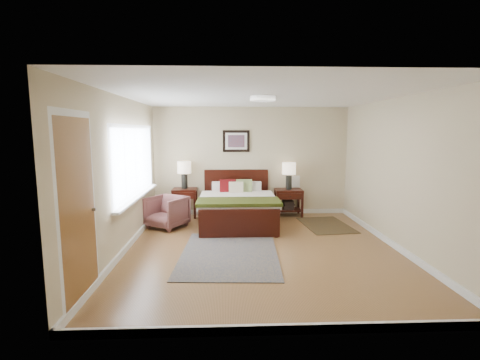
{
  "coord_description": "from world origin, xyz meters",
  "views": [
    {
      "loc": [
        -0.59,
        -5.58,
        1.95
      ],
      "look_at": [
        -0.33,
        0.79,
        1.05
      ],
      "focal_mm": 26.0,
      "sensor_mm": 36.0,
      "label": 1
    }
  ],
  "objects_px": {
    "lamp_left": "(184,170)",
    "lamp_right": "(289,171)",
    "rug_persian": "(229,254)",
    "nightstand_right": "(288,200)",
    "armchair": "(167,212)",
    "bed": "(238,202)",
    "nightstand_left": "(185,194)"
  },
  "relations": [
    {
      "from": "nightstand_left",
      "to": "lamp_left",
      "type": "xyz_separation_m",
      "value": [
        -0.0,
        0.02,
        0.54
      ]
    },
    {
      "from": "armchair",
      "to": "nightstand_right",
      "type": "bearing_deg",
      "value": 50.0
    },
    {
      "from": "bed",
      "to": "rug_persian",
      "type": "height_order",
      "value": "bed"
    },
    {
      "from": "lamp_right",
      "to": "armchair",
      "type": "distance_m",
      "value": 2.89
    },
    {
      "from": "lamp_left",
      "to": "rug_persian",
      "type": "distance_m",
      "value": 2.91
    },
    {
      "from": "nightstand_right",
      "to": "armchair",
      "type": "height_order",
      "value": "armchair"
    },
    {
      "from": "nightstand_left",
      "to": "lamp_right",
      "type": "height_order",
      "value": "lamp_right"
    },
    {
      "from": "lamp_left",
      "to": "lamp_right",
      "type": "height_order",
      "value": "lamp_left"
    },
    {
      "from": "lamp_left",
      "to": "lamp_right",
      "type": "bearing_deg",
      "value": 0.0
    },
    {
      "from": "lamp_right",
      "to": "armchair",
      "type": "bearing_deg",
      "value": -161.2
    },
    {
      "from": "nightstand_right",
      "to": "lamp_right",
      "type": "bearing_deg",
      "value": 90.0
    },
    {
      "from": "nightstand_right",
      "to": "lamp_right",
      "type": "xyz_separation_m",
      "value": [
        0.0,
        0.01,
        0.66
      ]
    },
    {
      "from": "armchair",
      "to": "bed",
      "type": "bearing_deg",
      "value": 38.66
    },
    {
      "from": "nightstand_right",
      "to": "lamp_left",
      "type": "height_order",
      "value": "lamp_left"
    },
    {
      "from": "lamp_right",
      "to": "armchair",
      "type": "relative_size",
      "value": 0.86
    },
    {
      "from": "lamp_left",
      "to": "nightstand_right",
      "type": "bearing_deg",
      "value": -0.3
    },
    {
      "from": "bed",
      "to": "rug_persian",
      "type": "xyz_separation_m",
      "value": [
        -0.19,
        -1.8,
        -0.48
      ]
    },
    {
      "from": "nightstand_right",
      "to": "lamp_left",
      "type": "distance_m",
      "value": 2.49
    },
    {
      "from": "nightstand_left",
      "to": "rug_persian",
      "type": "relative_size",
      "value": 0.3
    },
    {
      "from": "lamp_right",
      "to": "rug_persian",
      "type": "height_order",
      "value": "lamp_right"
    },
    {
      "from": "nightstand_right",
      "to": "nightstand_left",
      "type": "bearing_deg",
      "value": -179.77
    },
    {
      "from": "nightstand_left",
      "to": "rug_persian",
      "type": "distance_m",
      "value": 2.74
    },
    {
      "from": "bed",
      "to": "nightstand_left",
      "type": "xyz_separation_m",
      "value": [
        -1.18,
        0.7,
        0.04
      ]
    },
    {
      "from": "bed",
      "to": "nightstand_right",
      "type": "relative_size",
      "value": 3.1
    },
    {
      "from": "lamp_right",
      "to": "rug_persian",
      "type": "xyz_separation_m",
      "value": [
        -1.39,
        -2.52,
        -1.03
      ]
    },
    {
      "from": "bed",
      "to": "lamp_right",
      "type": "xyz_separation_m",
      "value": [
        1.2,
        0.72,
        0.55
      ]
    },
    {
      "from": "rug_persian",
      "to": "nightstand_right",
      "type": "bearing_deg",
      "value": 64.08
    },
    {
      "from": "bed",
      "to": "nightstand_right",
      "type": "distance_m",
      "value": 1.4
    },
    {
      "from": "bed",
      "to": "lamp_right",
      "type": "relative_size",
      "value": 3.17
    },
    {
      "from": "bed",
      "to": "lamp_left",
      "type": "distance_m",
      "value": 1.5
    },
    {
      "from": "lamp_left",
      "to": "rug_persian",
      "type": "relative_size",
      "value": 0.28
    },
    {
      "from": "lamp_left",
      "to": "armchair",
      "type": "bearing_deg",
      "value": -106.43
    }
  ]
}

